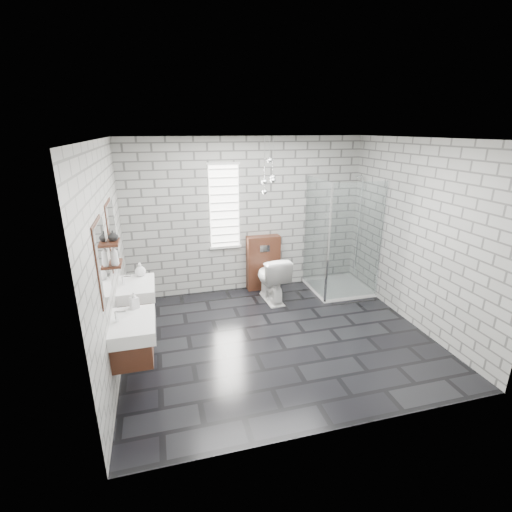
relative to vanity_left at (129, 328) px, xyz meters
name	(u,v)px	position (x,y,z in m)	size (l,w,h in m)	color
floor	(277,337)	(1.91, 0.60, -0.77)	(4.20, 3.60, 0.02)	black
ceiling	(282,138)	(1.91, 0.60, 1.95)	(4.20, 3.60, 0.02)	white
wall_back	(247,216)	(1.91, 2.41, 0.59)	(4.20, 0.02, 2.70)	#9C9D97
wall_front	(345,308)	(1.91, -1.21, 0.59)	(4.20, 0.02, 2.70)	#9C9D97
wall_left	(108,261)	(-0.20, 0.60, 0.59)	(0.02, 3.60, 2.70)	#9C9D97
wall_right	(417,235)	(4.02, 0.60, 0.59)	(0.02, 3.60, 2.70)	#9C9D97
vanity_left	(129,328)	(0.00, 0.00, 0.00)	(0.47, 0.70, 1.57)	#4B2517
vanity_right	(134,290)	(0.00, 1.03, 0.00)	(0.47, 0.70, 1.57)	#4B2517
shelf_lower	(116,264)	(-0.12, 0.55, 0.56)	(0.14, 0.30, 0.03)	#4B2517
shelf_upper	(113,242)	(-0.12, 0.55, 0.82)	(0.14, 0.30, 0.03)	#4B2517
window	(224,207)	(1.51, 2.38, 0.79)	(0.56, 0.05, 1.48)	white
cistern_panel	(263,263)	(2.18, 2.30, -0.26)	(0.60, 0.20, 1.00)	#4B2517
flush_plate	(265,249)	(2.18, 2.19, 0.04)	(0.18, 0.01, 0.12)	silver
shower_enclosure	(338,266)	(3.41, 1.78, -0.25)	(1.00, 1.00, 2.03)	white
pendant_cluster	(269,178)	(2.17, 1.98, 1.31)	(0.27, 0.22, 0.91)	silver
toilet	(272,278)	(2.18, 1.78, -0.36)	(0.45, 0.79, 0.80)	white
soap_bottle_a	(134,300)	(0.06, 0.29, 0.19)	(0.09, 0.09, 0.20)	#B2B2B2
soap_bottle_b	(140,269)	(0.10, 1.30, 0.19)	(0.15, 0.15, 0.19)	#B2B2B2
soap_bottle_c	(114,255)	(-0.11, 0.46, 0.70)	(0.09, 0.09, 0.24)	#B2B2B2
vase	(113,236)	(-0.11, 0.56, 0.90)	(0.12, 0.12, 0.12)	#B2B2B2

